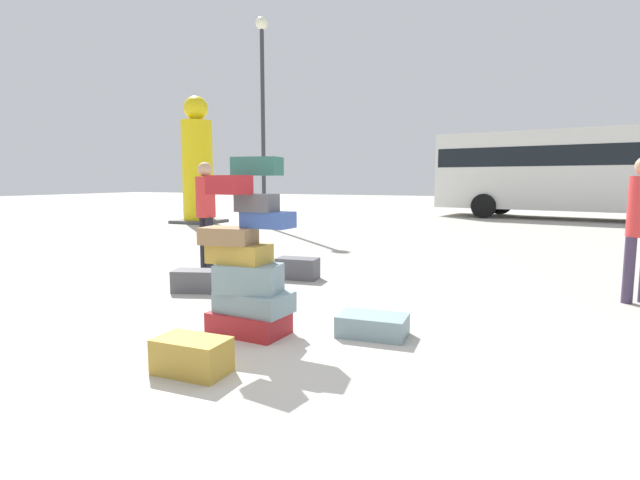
% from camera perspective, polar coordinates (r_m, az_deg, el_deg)
% --- Properties ---
extents(ground_plane, '(80.00, 80.00, 0.00)m').
position_cam_1_polar(ground_plane, '(4.14, -7.05, -13.15)').
color(ground_plane, '#ADA89E').
extents(suitcase_tower, '(0.85, 0.77, 1.64)m').
position_cam_1_polar(suitcase_tower, '(4.60, -8.30, -3.03)').
color(suitcase_tower, maroon).
rests_on(suitcase_tower, ground).
extents(suitcase_slate_foreground_near, '(0.64, 0.42, 0.19)m').
position_cam_1_polar(suitcase_slate_foreground_near, '(4.60, 6.11, -9.80)').
color(suitcase_slate_foreground_near, gray).
rests_on(suitcase_slate_foreground_near, ground).
extents(suitcase_charcoal_behind_tower, '(0.62, 0.38, 0.30)m').
position_cam_1_polar(suitcase_charcoal_behind_tower, '(7.11, -2.61, -3.30)').
color(suitcase_charcoal_behind_tower, '#4C4C51').
rests_on(suitcase_charcoal_behind_tower, ground).
extents(suitcase_tan_right_side, '(0.54, 0.33, 0.26)m').
position_cam_1_polar(suitcase_tan_right_side, '(3.85, -14.62, -12.84)').
color(suitcase_tan_right_side, '#B28C33').
rests_on(suitcase_tan_right_side, ground).
extents(suitcase_charcoal_left_side, '(0.79, 0.54, 0.28)m').
position_cam_1_polar(suitcase_charcoal_left_side, '(6.48, -13.48, -4.62)').
color(suitcase_charcoal_left_side, '#4C4C51').
rests_on(suitcase_charcoal_left_side, ground).
extents(person_tourist_with_camera, '(0.31, 0.30, 1.69)m').
position_cam_1_polar(person_tourist_with_camera, '(7.86, -13.10, 3.82)').
color(person_tourist_with_camera, black).
rests_on(person_tourist_with_camera, ground).
extents(yellow_dummy_statue, '(1.40, 1.40, 4.10)m').
position_cam_1_polar(yellow_dummy_statue, '(16.77, -14.00, 8.18)').
color(yellow_dummy_statue, yellow).
rests_on(yellow_dummy_statue, ground).
extents(parked_bus, '(11.24, 4.38, 3.15)m').
position_cam_1_polar(parked_bus, '(19.89, 29.61, 7.30)').
color(parked_bus, silver).
rests_on(parked_bus, ground).
extents(lamp_post, '(0.36, 0.36, 6.10)m').
position_cam_1_polar(lamp_post, '(15.21, -6.67, 16.66)').
color(lamp_post, '#333338').
rests_on(lamp_post, ground).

